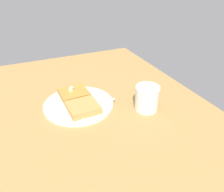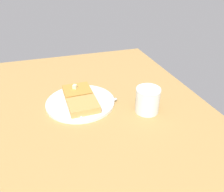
% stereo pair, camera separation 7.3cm
% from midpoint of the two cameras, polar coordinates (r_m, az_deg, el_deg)
% --- Properties ---
extents(table_surface, '(1.04, 1.04, 0.03)m').
position_cam_midpoint_polar(table_surface, '(0.75, -17.26, -5.89)').
color(table_surface, '#A87F46').
rests_on(table_surface, ground).
extents(plate, '(0.24, 0.24, 0.01)m').
position_cam_midpoint_polar(plate, '(0.77, -11.37, -2.19)').
color(plate, silver).
rests_on(plate, table_surface).
extents(toast_slice_left, '(0.10, 0.10, 0.02)m').
position_cam_midpoint_polar(toast_slice_left, '(0.81, -12.46, 0.50)').
color(toast_slice_left, '#B68033').
rests_on(toast_slice_left, plate).
extents(toast_slice_middle, '(0.10, 0.10, 0.02)m').
position_cam_midpoint_polar(toast_slice_middle, '(0.73, -10.41, -3.06)').
color(toast_slice_middle, '#C58D49').
rests_on(toast_slice_middle, plate).
extents(butter_pat_primary, '(0.02, 0.02, 0.01)m').
position_cam_midpoint_polar(butter_pat_primary, '(0.80, -13.17, 1.73)').
color(butter_pat_primary, beige).
rests_on(butter_pat_primary, toast_slice_left).
extents(fork, '(0.08, 0.15, 0.00)m').
position_cam_midpoint_polar(fork, '(0.73, -7.01, -3.50)').
color(fork, silver).
rests_on(fork, plate).
extents(syrup_jar, '(0.08, 0.08, 0.09)m').
position_cam_midpoint_polar(syrup_jar, '(0.73, 6.27, -0.86)').
color(syrup_jar, '#5B2D0E').
rests_on(syrup_jar, table_surface).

